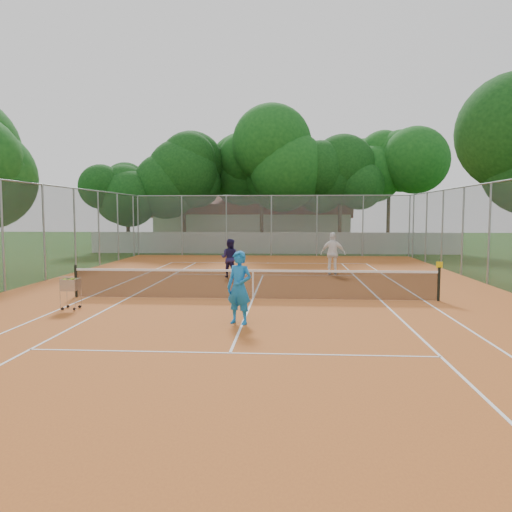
# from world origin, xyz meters

# --- Properties ---
(ground) EXTENTS (120.00, 120.00, 0.00)m
(ground) POSITION_xyz_m (0.00, 0.00, 0.00)
(ground) COLOR #173C10
(ground) RESTS_ON ground
(court_pad) EXTENTS (18.00, 34.00, 0.02)m
(court_pad) POSITION_xyz_m (0.00, 0.00, 0.01)
(court_pad) COLOR #B35B22
(court_pad) RESTS_ON ground
(court_lines) EXTENTS (10.98, 23.78, 0.01)m
(court_lines) POSITION_xyz_m (0.00, 0.00, 0.02)
(court_lines) COLOR white
(court_lines) RESTS_ON court_pad
(tennis_net) EXTENTS (11.88, 0.10, 0.98)m
(tennis_net) POSITION_xyz_m (0.00, 0.00, 0.51)
(tennis_net) COLOR black
(tennis_net) RESTS_ON court_pad
(perimeter_fence) EXTENTS (18.00, 34.00, 4.00)m
(perimeter_fence) POSITION_xyz_m (0.00, 0.00, 2.00)
(perimeter_fence) COLOR slate
(perimeter_fence) RESTS_ON ground
(boundary_wall) EXTENTS (26.00, 0.30, 1.50)m
(boundary_wall) POSITION_xyz_m (0.00, 19.00, 0.75)
(boundary_wall) COLOR silver
(boundary_wall) RESTS_ON ground
(clubhouse) EXTENTS (16.40, 9.00, 4.40)m
(clubhouse) POSITION_xyz_m (-2.00, 29.00, 2.20)
(clubhouse) COLOR beige
(clubhouse) RESTS_ON ground
(tropical_trees) EXTENTS (29.00, 19.00, 10.00)m
(tropical_trees) POSITION_xyz_m (0.00, 22.00, 5.00)
(tropical_trees) COLOR black
(tropical_trees) RESTS_ON ground
(player_near) EXTENTS (0.80, 0.68, 1.85)m
(player_near) POSITION_xyz_m (-0.08, -3.72, 0.94)
(player_near) COLOR blue
(player_near) RESTS_ON court_pad
(player_far_left) EXTENTS (0.97, 0.84, 1.68)m
(player_far_left) POSITION_xyz_m (-1.41, 5.52, 0.86)
(player_far_left) COLOR #1C1746
(player_far_left) RESTS_ON court_pad
(player_far_right) EXTENTS (1.20, 0.68, 1.93)m
(player_far_right) POSITION_xyz_m (3.18, 6.83, 0.99)
(player_far_right) COLOR white
(player_far_right) RESTS_ON court_pad
(ball_hopper) EXTENTS (0.51, 0.51, 0.98)m
(ball_hopper) POSITION_xyz_m (-5.15, -2.16, 0.51)
(ball_hopper) COLOR #BCBBC3
(ball_hopper) RESTS_ON court_pad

